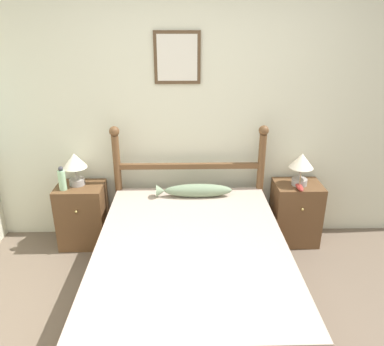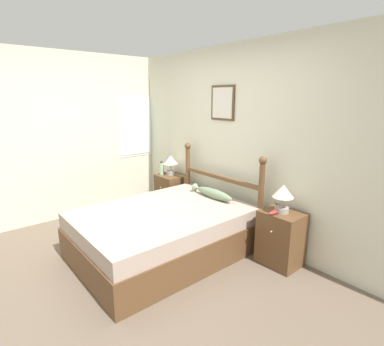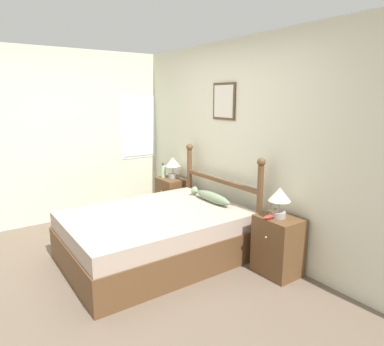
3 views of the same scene
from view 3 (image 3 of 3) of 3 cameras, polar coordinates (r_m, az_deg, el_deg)
The scene contains 12 objects.
ground_plane at distance 3.85m, azimuth -13.01°, elevation -16.59°, with size 16.00×16.00×0.00m, color brown.
wall_back at distance 4.34m, azimuth 7.77°, elevation 4.79°, with size 6.40×0.08×2.55m.
wall_left at distance 5.46m, azimuth -22.01°, elevation 5.55°, with size 0.08×6.40×2.55m.
bed at distance 4.07m, azimuth -6.13°, elevation -10.31°, with size 1.47×2.01×0.56m.
headboard at distance 4.46m, azimuth 4.71°, elevation -2.83°, with size 1.50×0.10×1.20m.
nightstand_left at distance 5.35m, azimuth -3.30°, elevation -4.18°, with size 0.45×0.39×0.63m.
nightstand_right at distance 3.82m, azimuth 14.16°, elevation -11.62°, with size 0.45×0.39×0.63m.
table_lamp_left at distance 5.26m, azimuth -3.22°, elevation 1.50°, with size 0.23×0.23×0.32m.
table_lamp_right at distance 3.62m, azimuth 14.38°, elevation -3.98°, with size 0.23×0.23×0.32m.
bottle at distance 5.31m, azimuth -4.82°, elevation 0.38°, with size 0.07×0.07×0.23m.
model_boat at distance 3.63m, azimuth 12.87°, elevation -7.06°, with size 0.06×0.19×0.15m.
fish_pillow at distance 4.33m, azimuth 3.20°, elevation -3.99°, with size 0.72×0.12×0.13m.
Camera 3 is at (3.16, -1.20, 1.86)m, focal length 32.00 mm.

